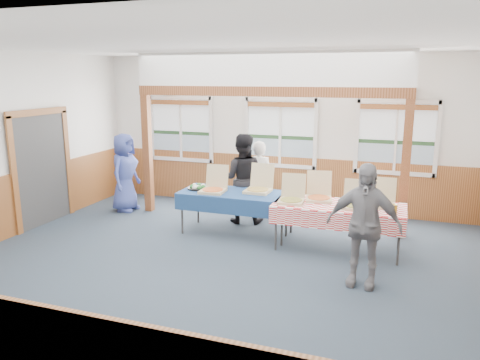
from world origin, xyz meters
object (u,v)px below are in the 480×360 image
(table_left, at_px, (237,195))
(person_grey, at_px, (363,225))
(woman_white, at_px, (259,180))
(woman_black, at_px, (242,179))
(man_blue, at_px, (125,172))
(table_right, at_px, (339,208))

(table_left, height_order, person_grey, person_grey)
(woman_white, relative_size, woman_black, 0.90)
(man_blue, xyz_separation_m, person_grey, (4.98, -2.06, 0.03))
(woman_black, bearing_deg, table_left, 89.95)
(person_grey, bearing_deg, man_blue, 162.97)
(table_left, distance_m, person_grey, 2.71)
(woman_white, bearing_deg, person_grey, 122.87)
(woman_white, relative_size, man_blue, 0.95)
(table_right, distance_m, woman_white, 2.17)
(woman_white, distance_m, man_blue, 2.80)
(woman_white, height_order, person_grey, person_grey)
(man_blue, bearing_deg, table_left, -104.31)
(table_right, xyz_separation_m, woman_black, (-1.95, 0.90, 0.15))
(table_left, height_order, man_blue, man_blue)
(woman_black, bearing_deg, table_right, 143.84)
(table_right, bearing_deg, woman_white, 121.28)
(table_left, relative_size, man_blue, 1.28)
(woman_black, relative_size, man_blue, 1.06)
(table_left, bearing_deg, woman_black, 106.97)
(man_blue, bearing_deg, table_right, -101.95)
(woman_white, xyz_separation_m, man_blue, (-2.77, -0.44, 0.04))
(table_left, height_order, woman_white, woman_white)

